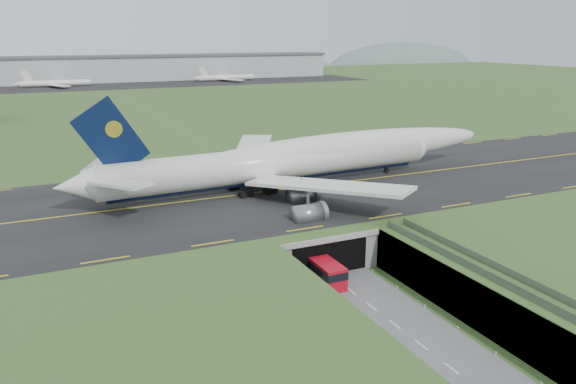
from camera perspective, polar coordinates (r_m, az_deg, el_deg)
name	(u,v)px	position (r m, az deg, el deg)	size (l,w,h in m)	color
ground	(359,299)	(75.53, 7.24, -10.69)	(900.00, 900.00, 0.00)	#3D5522
airfield_deck	(360,278)	(74.25, 7.32, -8.61)	(800.00, 800.00, 6.00)	gray
trench_road	(392,324)	(70.00, 10.56, -13.01)	(12.00, 75.00, 0.20)	slate
taxiway	(263,192)	(100.92, -2.56, -0.03)	(800.00, 44.00, 0.18)	black
tunnel_portal	(303,235)	(87.62, 1.53, -4.38)	(17.00, 22.30, 6.00)	gray
guideway	(544,307)	(67.03, 24.53, -10.60)	(3.00, 53.00, 7.05)	#A8A8A3
jumbo_jet	(304,159)	(104.96, 1.65, 3.42)	(87.34, 57.37, 19.00)	silver
shuttle_tram	(324,271)	(78.64, 3.67, -8.03)	(3.19, 8.16, 3.31)	red
cargo_terminal	(91,69)	(358.79, -19.35, 11.72)	(320.00, 67.00, 15.60)	#B2B2B2
distant_hills	(155,80)	(498.75, -13.32, 10.98)	(700.00, 91.00, 60.00)	slate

